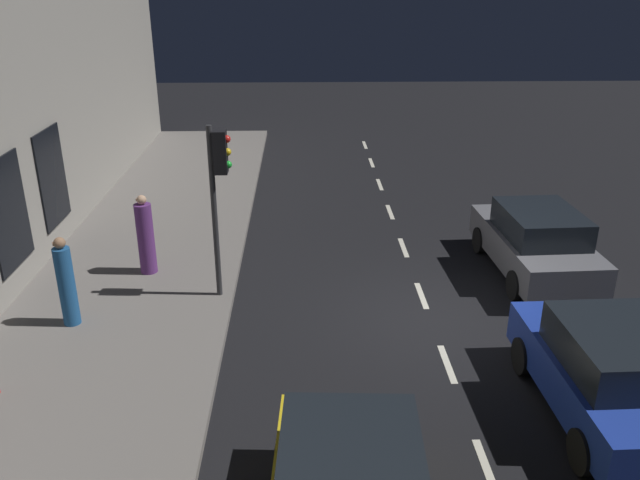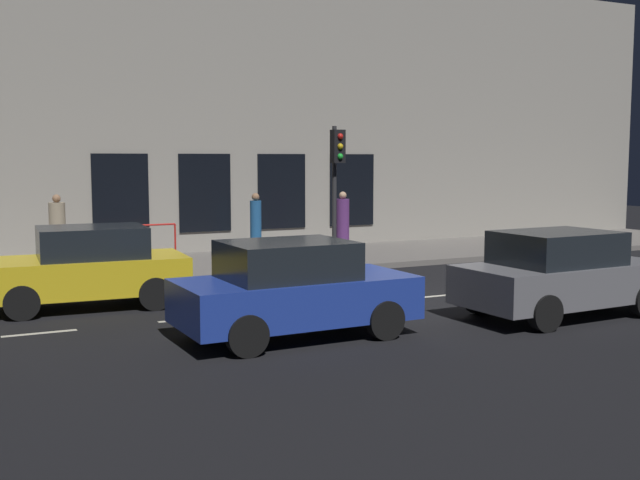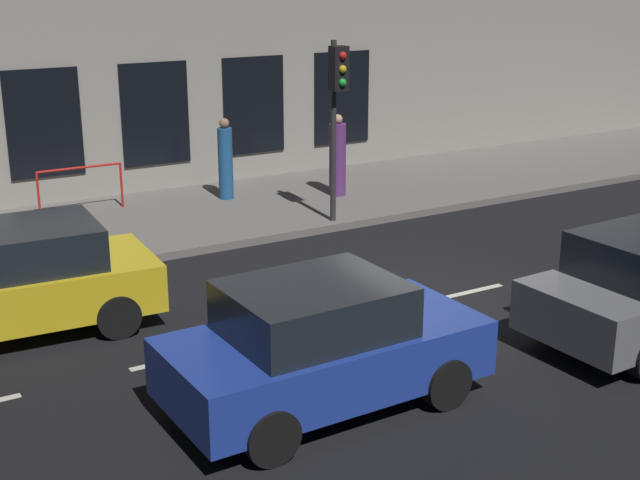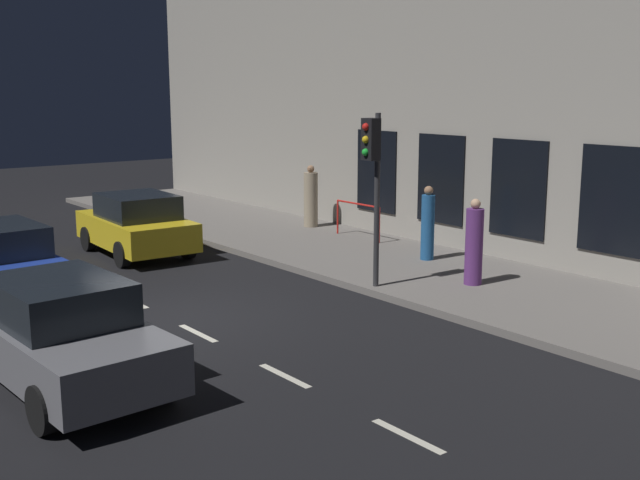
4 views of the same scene
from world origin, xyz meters
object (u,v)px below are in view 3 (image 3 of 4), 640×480
Objects in this scene: parked_car_1 at (20,280)px; traffic_light at (337,93)px; pedestrian_1 at (338,158)px; parked_car_2 at (322,345)px; pedestrian_0 at (225,161)px.

traffic_light is at bearing -69.17° from parked_car_1.
traffic_light reaches higher than pedestrian_1.
parked_car_2 is 2.18× the size of pedestrian_0.
traffic_light is 2.79m from pedestrian_1.
traffic_light is at bearing -113.65° from pedestrian_1.
parked_car_2 is 2.14× the size of pedestrian_1.
pedestrian_1 reaches higher than pedestrian_0.
parked_car_1 is (-2.12, 6.59, -1.95)m from traffic_light.
parked_car_2 is at bearing -131.65° from pedestrian_0.
parked_car_1 is 2.22× the size of pedestrian_0.
parked_car_1 is at bearing -149.33° from parked_car_2.
pedestrian_1 is at bearing -59.89° from parked_car_1.
parked_car_1 is 2.17× the size of pedestrian_1.
parked_car_1 is at bearing 107.86° from traffic_light.
pedestrian_0 is (9.08, -2.88, 0.20)m from parked_car_2.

